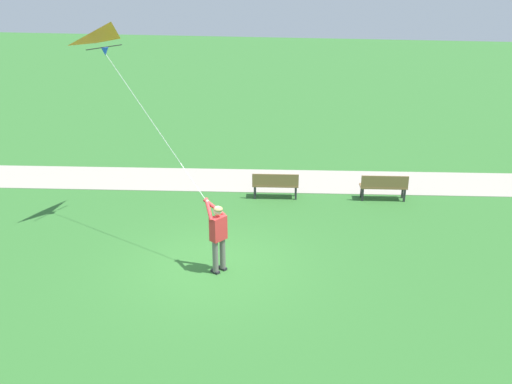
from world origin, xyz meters
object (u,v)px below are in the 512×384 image
object	(u,v)px
person_kite_flyer	(218,232)
flying_kite	(112,40)
park_bench_far_walkway	(384,185)
park_bench_near_walkway	(275,184)

from	to	relation	value
person_kite_flyer	flying_kite	distance (m)	5.76
flying_kite	park_bench_far_walkway	bearing A→B (deg)	114.90
flying_kite	park_bench_near_walkway	xyz separation A→B (m)	(-2.89, 3.88, -4.72)
park_bench_near_walkway	person_kite_flyer	bearing A→B (deg)	-6.38
park_bench_near_walkway	park_bench_far_walkway	bearing A→B (deg)	98.50
park_bench_far_walkway	person_kite_flyer	bearing A→B (deg)	-35.84
person_kite_flyer	park_bench_near_walkway	size ratio (longest dim) A/B	1.18
person_kite_flyer	park_bench_far_walkway	bearing A→B (deg)	144.16
park_bench_near_walkway	park_bench_far_walkway	xyz separation A→B (m)	(-0.52, 3.46, 0.00)
park_bench_far_walkway	park_bench_near_walkway	bearing A→B (deg)	-81.50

